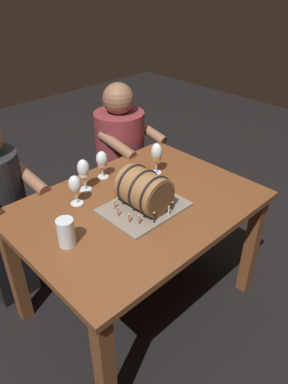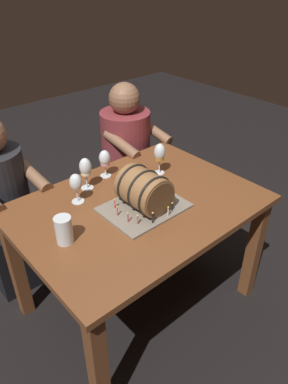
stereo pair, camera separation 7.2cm
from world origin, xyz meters
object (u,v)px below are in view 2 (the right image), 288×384
object	(u,v)px
wine_glass_amber	(160,154)
person_seated_right	(127,164)
beer_pint	(64,231)
wine_glass_white	(85,168)
barrel_cake	(144,192)
wine_glass_empty	(76,183)
person_seated_left	(7,214)
dining_table	(138,220)
wine_glass_rose	(105,159)

from	to	relation	value
wine_glass_amber	person_seated_right	size ratio (longest dim) A/B	0.17
beer_pint	person_seated_right	world-z (taller)	person_seated_right
wine_glass_white	wine_glass_amber	xyz separation A→B (m)	(0.42, -0.14, 0.00)
barrel_cake	wine_glass_empty	world-z (taller)	barrel_cake
person_seated_left	beer_pint	bearing A→B (deg)	-88.24
barrel_cake	wine_glass_amber	xyz separation A→B (m)	(0.31, 0.22, 0.03)
dining_table	person_seated_left	size ratio (longest dim) A/B	1.10
dining_table	barrel_cake	distance (m)	0.22
barrel_cake	wine_glass_amber	bearing A→B (deg)	34.75
barrel_cake	wine_glass_white	size ratio (longest dim) A/B	2.21
barrel_cake	wine_glass_amber	size ratio (longest dim) A/B	2.15
dining_table	beer_pint	distance (m)	0.48
beer_pint	person_seated_left	world-z (taller)	person_seated_left
dining_table	wine_glass_empty	bearing A→B (deg)	136.37
wine_glass_amber	beer_pint	distance (m)	0.77
wine_glass_empty	beer_pint	world-z (taller)	wine_glass_empty
barrel_cake	wine_glass_rose	distance (m)	0.40
beer_pint	dining_table	bearing A→B (deg)	2.10
wine_glass_white	person_seated_right	size ratio (longest dim) A/B	0.16
barrel_cake	wine_glass_empty	size ratio (longest dim) A/B	2.48
person_seated_left	wine_glass_white	bearing A→B (deg)	-47.71
wine_glass_rose	person_seated_right	size ratio (longest dim) A/B	0.14
person_seated_right	barrel_cake	bearing A→B (deg)	-122.75
wine_glass_amber	person_seated_right	distance (m)	0.65
wine_glass_white	wine_glass_empty	xyz separation A→B (m)	(-0.11, -0.08, -0.01)
barrel_cake	wine_glass_white	bearing A→B (deg)	107.17
wine_glass_amber	wine_glass_rose	world-z (taller)	wine_glass_amber
person_seated_left	person_seated_right	distance (m)	0.94
wine_glass_empty	person_seated_left	xyz separation A→B (m)	(-0.24, 0.47, -0.34)
wine_glass_empty	person_seated_right	size ratio (longest dim) A/B	0.15
person_seated_right	dining_table	bearing A→B (deg)	-124.37
dining_table	wine_glass_empty	xyz separation A→B (m)	(-0.23, 0.22, 0.23)
wine_glass_rose	person_seated_left	bearing A→B (deg)	145.94
person_seated_right	wine_glass_rose	bearing A→B (deg)	-141.28
barrel_cake	person_seated_right	world-z (taller)	person_seated_right
barrel_cake	person_seated_left	distance (m)	0.93
wine_glass_white	person_seated_left	xyz separation A→B (m)	(-0.35, 0.39, -0.35)
wine_glass_rose	person_seated_left	xyz separation A→B (m)	(-0.51, 0.34, -0.34)
wine_glass_amber	beer_pint	xyz separation A→B (m)	(-0.75, -0.18, -0.07)
wine_glass_white	wine_glass_amber	world-z (taller)	wine_glass_amber
wine_glass_amber	beer_pint	world-z (taller)	wine_glass_amber
wine_glass_amber	wine_glass_empty	bearing A→B (deg)	173.49
wine_glass_empty	person_seated_left	bearing A→B (deg)	117.08
wine_glass_rose	person_seated_left	distance (m)	0.70
barrel_cake	wine_glass_rose	size ratio (longest dim) A/B	2.49
wine_glass_rose	person_seated_right	world-z (taller)	person_seated_right
wine_glass_white	beer_pint	xyz separation A→B (m)	(-0.33, -0.32, -0.06)
wine_glass_rose	person_seated_left	world-z (taller)	person_seated_left
wine_glass_white	wine_glass_amber	distance (m)	0.44
wine_glass_amber	beer_pint	bearing A→B (deg)	-166.82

